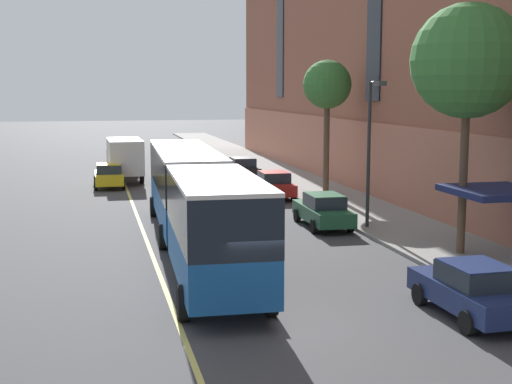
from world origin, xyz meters
name	(u,v)px	position (x,y,z in m)	size (l,w,h in m)	color
ground_plane	(266,322)	(0.00, 0.00, 0.00)	(260.00, 260.00, 0.00)	#424244
sidewalk	(506,273)	(9.20, 3.00, 0.07)	(4.55, 160.00, 0.15)	gray
city_bus	(195,197)	(-0.64, 8.96, 2.14)	(3.42, 20.08, 3.70)	#19569E
parked_car_black_0	(242,168)	(5.84, 30.62, 0.78)	(1.95, 4.48, 1.56)	black
parked_car_red_1	(273,185)	(5.82, 21.78, 0.78)	(2.05, 4.49, 1.56)	#B21E19
parked_car_navy_2	(472,290)	(5.66, -0.86, 0.78)	(2.02, 4.33, 1.56)	navy
parked_car_green_4	(323,210)	(5.81, 12.58, 0.78)	(1.98, 4.67, 1.56)	#23603D
box_truck	(124,157)	(-2.28, 31.35, 1.69)	(2.45, 6.97, 2.96)	silver
taxi_cab	(109,175)	(-3.41, 28.48, 0.78)	(1.95, 4.31, 1.56)	yellow
street_tree_mid_block	(468,62)	(9.01, 5.82, 7.28)	(4.21, 4.21, 9.27)	brown
street_tree_far_uptown	(327,86)	(9.01, 21.69, 6.47)	(2.83, 2.83, 7.84)	brown
street_lamp	(371,138)	(7.52, 11.22, 4.18)	(0.36, 1.48, 6.53)	#2D2D30
lane_centerline	(168,297)	(-2.34, 3.00, 0.00)	(0.16, 140.00, 0.01)	#E0D66B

